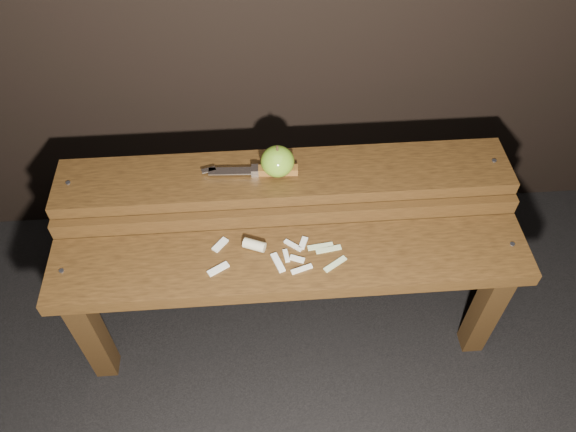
{
  "coord_description": "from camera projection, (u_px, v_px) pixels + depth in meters",
  "views": [
    {
      "loc": [
        -0.07,
        -0.87,
        1.54
      ],
      "look_at": [
        0.0,
        0.06,
        0.45
      ],
      "focal_mm": 35.0,
      "sensor_mm": 36.0,
      "label": 1
    }
  ],
  "objects": [
    {
      "name": "apple_scraps",
      "position": [
        270.0,
        251.0,
        1.39
      ],
      "size": [
        0.34,
        0.13,
        0.03
      ],
      "color": "beige",
      "rests_on": "bench_front_tier"
    },
    {
      "name": "knife",
      "position": [
        266.0,
        170.0,
        1.46
      ],
      "size": [
        0.25,
        0.04,
        0.02
      ],
      "color": "brown",
      "rests_on": "bench_rear_tier"
    },
    {
      "name": "ground",
      "position": [
        289.0,
        324.0,
        1.74
      ],
      "size": [
        60.0,
        60.0,
        0.0
      ],
      "primitive_type": "plane",
      "color": "black"
    },
    {
      "name": "apple",
      "position": [
        278.0,
        161.0,
        1.44
      ],
      "size": [
        0.09,
        0.09,
        0.09
      ],
      "color": "olive",
      "rests_on": "bench_rear_tier"
    },
    {
      "name": "bench_front_tier",
      "position": [
        291.0,
        276.0,
        1.43
      ],
      "size": [
        1.2,
        0.2,
        0.42
      ],
      "color": "black",
      "rests_on": "ground"
    },
    {
      "name": "bench_rear_tier",
      "position": [
        285.0,
        195.0,
        1.53
      ],
      "size": [
        1.2,
        0.21,
        0.5
      ],
      "color": "black",
      "rests_on": "ground"
    }
  ]
}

